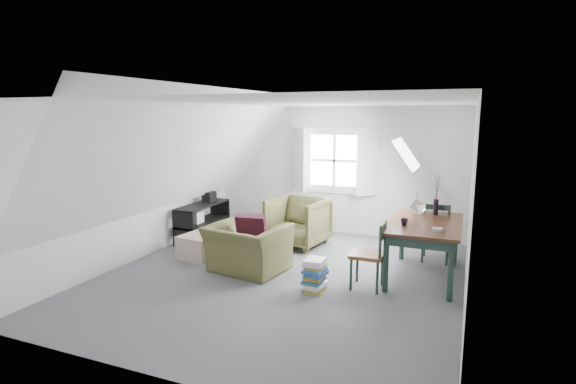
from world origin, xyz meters
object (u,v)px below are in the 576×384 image
at_px(ottoman, 200,246).
at_px(magazine_stack, 315,275).
at_px(armchair_near, 248,271).
at_px(armchair_far, 298,245).
at_px(dining_chair_far, 436,231).
at_px(media_shelf, 202,223).
at_px(dining_table, 425,230).
at_px(dining_chair_near, 370,254).

relative_size(ottoman, magazine_stack, 1.31).
xyz_separation_m(armchair_near, armchair_far, (0.22, 1.57, 0.00)).
bearing_deg(dining_chair_far, media_shelf, 15.13).
height_order(ottoman, dining_table, dining_table).
bearing_deg(dining_chair_far, armchair_far, 10.90).
relative_size(armchair_near, magazine_stack, 2.52).
bearing_deg(dining_chair_far, dining_table, 93.83).
height_order(ottoman, media_shelf, media_shelf).
relative_size(armchair_far, dining_chair_far, 0.99).
xyz_separation_m(ottoman, dining_table, (3.51, 0.43, 0.53)).
bearing_deg(magazine_stack, dining_table, 39.49).
bearing_deg(media_shelf, dining_chair_near, -16.24).
bearing_deg(dining_chair_near, dining_table, 118.05).
xyz_separation_m(armchair_far, media_shelf, (-1.85, -0.30, 0.30)).
height_order(armchair_far, media_shelf, media_shelf).
xyz_separation_m(armchair_far, dining_chair_near, (1.63, -1.54, 0.49)).
height_order(dining_table, magazine_stack, dining_table).
relative_size(dining_chair_near, magazine_stack, 2.14).
bearing_deg(armchair_far, media_shelf, -161.28).
xyz_separation_m(armchair_far, ottoman, (-1.25, -1.28, 0.19)).
bearing_deg(dining_table, magazine_stack, -143.69).
bearing_deg(dining_chair_far, armchair_near, 42.27).
bearing_deg(ottoman, dining_chair_far, 19.27).
bearing_deg(dining_table, dining_chair_far, 79.28).
relative_size(dining_chair_far, dining_chair_near, 1.04).
bearing_deg(armchair_near, media_shelf, -29.16).
height_order(dining_chair_near, media_shelf, dining_chair_near).
distance_m(ottoman, media_shelf, 1.16).
relative_size(armchair_far, media_shelf, 0.74).
distance_m(armchair_far, ottoman, 1.80).
relative_size(armchair_near, dining_table, 0.66).
bearing_deg(armchair_far, magazine_stack, -53.40).
relative_size(dining_chair_near, media_shelf, 0.71).
bearing_deg(armchair_far, ottoman, -124.53).
xyz_separation_m(media_shelf, magazine_stack, (2.83, -1.62, -0.08)).
xyz_separation_m(dining_table, dining_chair_near, (-0.63, -0.69, -0.23)).
relative_size(ottoman, media_shelf, 0.44).
bearing_deg(dining_table, armchair_far, 156.20).
height_order(armchair_near, ottoman, ottoman).
distance_m(armchair_near, dining_chair_near, 1.91).
xyz_separation_m(ottoman, magazine_stack, (2.22, -0.63, 0.03)).
height_order(dining_chair_far, dining_chair_near, dining_chair_far).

